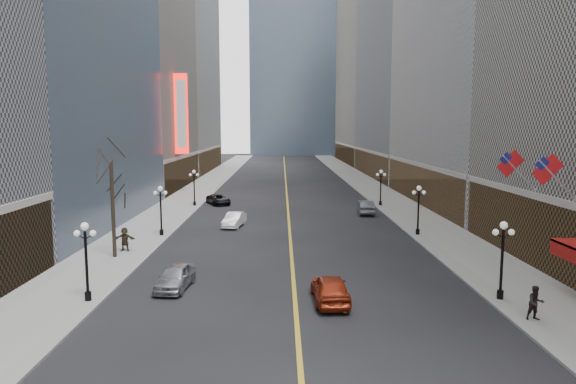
{
  "coord_description": "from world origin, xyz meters",
  "views": [
    {
      "loc": [
        -0.76,
        1.65,
        9.92
      ],
      "look_at": [
        -0.49,
        23.85,
        7.14
      ],
      "focal_mm": 32.0,
      "sensor_mm": 36.0,
      "label": 1
    }
  ],
  "objects_px": {
    "car_nb_mid": "(234,220)",
    "car_nb_far": "(218,199)",
    "streetlamp_west_2": "(161,205)",
    "car_sb_mid": "(330,289)",
    "streetlamp_east_3": "(381,184)",
    "car_sb_far": "(366,207)",
    "streetlamp_east_2": "(419,205)",
    "car_nb_near": "(175,277)",
    "streetlamp_west_3": "(194,184)",
    "streetlamp_west_1": "(86,253)",
    "streetlamp_east_1": "(502,252)"
  },
  "relations": [
    {
      "from": "streetlamp_east_3",
      "to": "car_sb_mid",
      "type": "xyz_separation_m",
      "value": [
        -9.8,
        -36.07,
        -2.08
      ]
    },
    {
      "from": "streetlamp_west_2",
      "to": "car_sb_far",
      "type": "height_order",
      "value": "streetlamp_west_2"
    },
    {
      "from": "streetlamp_east_1",
      "to": "car_sb_mid",
      "type": "xyz_separation_m",
      "value": [
        -9.8,
        -0.07,
        -2.08
      ]
    },
    {
      "from": "streetlamp_east_2",
      "to": "streetlamp_west_1",
      "type": "bearing_deg",
      "value": -142.67
    },
    {
      "from": "car_nb_mid",
      "to": "car_nb_far",
      "type": "relative_size",
      "value": 0.91
    },
    {
      "from": "car_nb_mid",
      "to": "car_nb_near",
      "type": "bearing_deg",
      "value": -84.81
    },
    {
      "from": "streetlamp_east_3",
      "to": "streetlamp_west_3",
      "type": "distance_m",
      "value": 23.6
    },
    {
      "from": "streetlamp_west_1",
      "to": "car_nb_mid",
      "type": "height_order",
      "value": "streetlamp_west_1"
    },
    {
      "from": "streetlamp_east_1",
      "to": "streetlamp_west_1",
      "type": "height_order",
      "value": "same"
    },
    {
      "from": "streetlamp_west_2",
      "to": "streetlamp_west_3",
      "type": "height_order",
      "value": "same"
    },
    {
      "from": "car_nb_near",
      "to": "car_nb_far",
      "type": "xyz_separation_m",
      "value": [
        -1.63,
        35.24,
        -0.09
      ]
    },
    {
      "from": "car_sb_mid",
      "to": "streetlamp_west_2",
      "type": "bearing_deg",
      "value": -54.88
    },
    {
      "from": "streetlamp_east_1",
      "to": "car_nb_far",
      "type": "distance_m",
      "value": 43.22
    },
    {
      "from": "car_nb_mid",
      "to": "streetlamp_west_3",
      "type": "bearing_deg",
      "value": 125.43
    },
    {
      "from": "streetlamp_west_3",
      "to": "streetlamp_west_1",
      "type": "bearing_deg",
      "value": -90.0
    },
    {
      "from": "streetlamp_west_1",
      "to": "streetlamp_west_2",
      "type": "height_order",
      "value": "same"
    },
    {
      "from": "streetlamp_west_2",
      "to": "car_sb_mid",
      "type": "bearing_deg",
      "value": -52.64
    },
    {
      "from": "streetlamp_east_3",
      "to": "car_sb_far",
      "type": "bearing_deg",
      "value": -115.86
    },
    {
      "from": "car_sb_far",
      "to": "streetlamp_west_2",
      "type": "bearing_deg",
      "value": 34.67
    },
    {
      "from": "streetlamp_east_1",
      "to": "car_nb_far",
      "type": "bearing_deg",
      "value": 118.81
    },
    {
      "from": "streetlamp_east_3",
      "to": "car_nb_far",
      "type": "height_order",
      "value": "streetlamp_east_3"
    },
    {
      "from": "streetlamp_east_3",
      "to": "car_sb_mid",
      "type": "distance_m",
      "value": 37.44
    },
    {
      "from": "streetlamp_west_3",
      "to": "car_sb_far",
      "type": "bearing_deg",
      "value": -15.52
    },
    {
      "from": "streetlamp_west_2",
      "to": "car_nb_near",
      "type": "xyz_separation_m",
      "value": [
        4.43,
        -15.41,
        -2.15
      ]
    },
    {
      "from": "streetlamp_east_2",
      "to": "car_nb_mid",
      "type": "xyz_separation_m",
      "value": [
        -17.35,
        4.65,
        -2.19
      ]
    },
    {
      "from": "streetlamp_east_3",
      "to": "car_nb_near",
      "type": "relative_size",
      "value": 1.02
    },
    {
      "from": "streetlamp_east_2",
      "to": "car_nb_near",
      "type": "xyz_separation_m",
      "value": [
        -19.17,
        -15.41,
        -2.15
      ]
    },
    {
      "from": "car_nb_mid",
      "to": "car_sb_mid",
      "type": "xyz_separation_m",
      "value": [
        7.55,
        -22.72,
        0.1
      ]
    },
    {
      "from": "streetlamp_west_2",
      "to": "streetlamp_east_1",
      "type": "bearing_deg",
      "value": -37.33
    },
    {
      "from": "streetlamp_east_2",
      "to": "car_sb_far",
      "type": "height_order",
      "value": "streetlamp_east_2"
    },
    {
      "from": "streetlamp_east_2",
      "to": "car_nb_mid",
      "type": "bearing_deg",
      "value": 165.0
    },
    {
      "from": "streetlamp_west_1",
      "to": "streetlamp_west_3",
      "type": "bearing_deg",
      "value": 90.0
    },
    {
      "from": "streetlamp_east_2",
      "to": "car_nb_mid",
      "type": "relative_size",
      "value": 1.04
    },
    {
      "from": "streetlamp_east_3",
      "to": "car_sb_mid",
      "type": "relative_size",
      "value": 0.94
    },
    {
      "from": "streetlamp_east_2",
      "to": "car_sb_far",
      "type": "distance_m",
      "value": 12.72
    },
    {
      "from": "streetlamp_west_1",
      "to": "streetlamp_west_2",
      "type": "bearing_deg",
      "value": 90.0
    },
    {
      "from": "car_nb_far",
      "to": "car_nb_mid",
      "type": "bearing_deg",
      "value": -101.35
    },
    {
      "from": "streetlamp_east_2",
      "to": "streetlamp_east_3",
      "type": "xyz_separation_m",
      "value": [
        0.0,
        18.0,
        0.0
      ]
    },
    {
      "from": "streetlamp_east_1",
      "to": "streetlamp_west_2",
      "type": "bearing_deg",
      "value": 142.67
    },
    {
      "from": "car_sb_mid",
      "to": "car_nb_near",
      "type": "bearing_deg",
      "value": -18.09
    },
    {
      "from": "car_sb_mid",
      "to": "car_nb_far",
      "type": "bearing_deg",
      "value": -76.06
    },
    {
      "from": "car_nb_mid",
      "to": "car_nb_far",
      "type": "height_order",
      "value": "car_nb_mid"
    },
    {
      "from": "streetlamp_east_3",
      "to": "car_nb_far",
      "type": "distance_m",
      "value": 21.0
    },
    {
      "from": "car_sb_mid",
      "to": "car_sb_far",
      "type": "relative_size",
      "value": 0.99
    },
    {
      "from": "streetlamp_west_2",
      "to": "car_sb_far",
      "type": "distance_m",
      "value": 24.22
    },
    {
      "from": "streetlamp_east_2",
      "to": "streetlamp_east_3",
      "type": "relative_size",
      "value": 1.0
    },
    {
      "from": "streetlamp_west_2",
      "to": "streetlamp_west_3",
      "type": "bearing_deg",
      "value": 90.0
    },
    {
      "from": "streetlamp_west_2",
      "to": "car_sb_mid",
      "type": "relative_size",
      "value": 0.94
    },
    {
      "from": "streetlamp_east_3",
      "to": "car_sb_far",
      "type": "distance_m",
      "value": 6.76
    },
    {
      "from": "car_nb_near",
      "to": "car_sb_mid",
      "type": "xyz_separation_m",
      "value": [
        9.37,
        -2.66,
        0.06
      ]
    }
  ]
}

